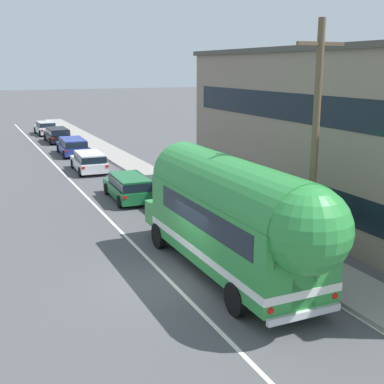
{
  "coord_description": "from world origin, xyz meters",
  "views": [
    {
      "loc": [
        -5.79,
        -14.56,
        7.0
      ],
      "look_at": [
        2.14,
        3.08,
        2.19
      ],
      "focal_mm": 47.42,
      "sensor_mm": 36.0,
      "label": 1
    }
  ],
  "objects_px": {
    "utility_pole": "(315,146)",
    "car_fourth": "(57,134)",
    "painted_bus": "(236,215)",
    "car_lead": "(129,186)",
    "car_third": "(73,145)",
    "car_second": "(89,161)",
    "car_fifth": "(46,127)"
  },
  "relations": [
    {
      "from": "car_fifth",
      "to": "utility_pole",
      "type": "bearing_deg",
      "value": -86.18
    },
    {
      "from": "painted_bus",
      "to": "car_lead",
      "type": "distance_m",
      "value": 11.66
    },
    {
      "from": "car_fourth",
      "to": "car_fifth",
      "type": "height_order",
      "value": "same"
    },
    {
      "from": "car_lead",
      "to": "utility_pole",
      "type": "bearing_deg",
      "value": -76.31
    },
    {
      "from": "car_second",
      "to": "car_third",
      "type": "distance_m",
      "value": 7.28
    },
    {
      "from": "utility_pole",
      "to": "car_second",
      "type": "distance_m",
      "value": 20.71
    },
    {
      "from": "car_lead",
      "to": "car_fourth",
      "type": "xyz_separation_m",
      "value": [
        0.22,
        23.33,
        0.0
      ]
    },
    {
      "from": "car_fourth",
      "to": "car_third",
      "type": "bearing_deg",
      "value": -90.8
    },
    {
      "from": "painted_bus",
      "to": "car_third",
      "type": "xyz_separation_m",
      "value": [
        0.07,
        27.2,
        -1.5
      ]
    },
    {
      "from": "utility_pole",
      "to": "car_fifth",
      "type": "xyz_separation_m",
      "value": [
        -2.77,
        41.45,
        -3.68
      ]
    },
    {
      "from": "utility_pole",
      "to": "car_fourth",
      "type": "bearing_deg",
      "value": 94.31
    },
    {
      "from": "utility_pole",
      "to": "car_fourth",
      "type": "xyz_separation_m",
      "value": [
        -2.65,
        35.12,
        -3.63
      ]
    },
    {
      "from": "painted_bus",
      "to": "car_second",
      "type": "xyz_separation_m",
      "value": [
        -0.26,
        19.93,
        -1.52
      ]
    },
    {
      "from": "car_lead",
      "to": "car_fourth",
      "type": "height_order",
      "value": "same"
    },
    {
      "from": "painted_bus",
      "to": "car_second",
      "type": "height_order",
      "value": "painted_bus"
    },
    {
      "from": "car_second",
      "to": "car_third",
      "type": "height_order",
      "value": "same"
    },
    {
      "from": "utility_pole",
      "to": "painted_bus",
      "type": "height_order",
      "value": "utility_pole"
    },
    {
      "from": "car_second",
      "to": "car_fifth",
      "type": "height_order",
      "value": "same"
    },
    {
      "from": "car_fourth",
      "to": "painted_bus",
      "type": "bearing_deg",
      "value": -90.3
    },
    {
      "from": "painted_bus",
      "to": "car_lead",
      "type": "relative_size",
      "value": 2.38
    },
    {
      "from": "car_lead",
      "to": "car_fourth",
      "type": "relative_size",
      "value": 0.96
    },
    {
      "from": "utility_pole",
      "to": "car_fourth",
      "type": "height_order",
      "value": "utility_pole"
    },
    {
      "from": "painted_bus",
      "to": "car_fifth",
      "type": "distance_m",
      "value": 41.25
    },
    {
      "from": "car_second",
      "to": "painted_bus",
      "type": "bearing_deg",
      "value": -89.25
    },
    {
      "from": "car_lead",
      "to": "painted_bus",
      "type": "bearing_deg",
      "value": -89.79
    },
    {
      "from": "car_lead",
      "to": "car_third",
      "type": "height_order",
      "value": "same"
    },
    {
      "from": "utility_pole",
      "to": "painted_bus",
      "type": "distance_m",
      "value": 3.54
    },
    {
      "from": "car_second",
      "to": "car_third",
      "type": "relative_size",
      "value": 0.93
    },
    {
      "from": "car_second",
      "to": "car_fifth",
      "type": "xyz_separation_m",
      "value": [
        0.32,
        21.3,
        -0.05
      ]
    },
    {
      "from": "utility_pole",
      "to": "car_fifth",
      "type": "bearing_deg",
      "value": 93.82
    },
    {
      "from": "painted_bus",
      "to": "car_fourth",
      "type": "distance_m",
      "value": 34.93
    },
    {
      "from": "painted_bus",
      "to": "car_fourth",
      "type": "xyz_separation_m",
      "value": [
        0.18,
        34.89,
        -1.51
      ]
    }
  ]
}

